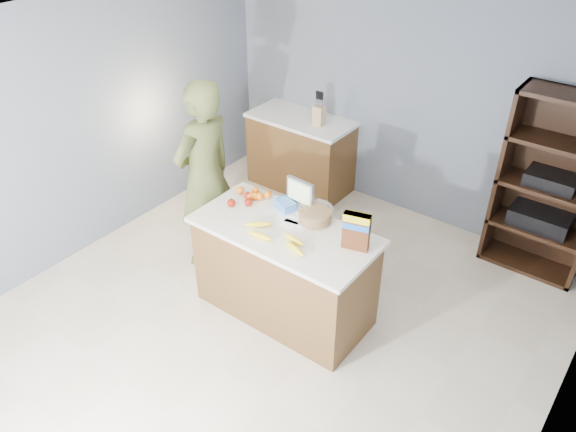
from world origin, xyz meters
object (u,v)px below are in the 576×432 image
Objects in this scene: cereal_box at (356,229)px; tv at (300,193)px; shelving_unit at (550,189)px; person at (205,177)px; counter_peninsula at (285,274)px.

tv is at bearing 163.54° from cereal_box.
shelving_unit is 0.95× the size of person.
person is at bearing -171.50° from tv.
person reaches higher than shelving_unit.
person is 1.01m from tv.
cereal_box is (0.60, 0.13, 0.67)m from counter_peninsula.
counter_peninsula is at bearing -127.11° from shelving_unit.
tv is at bearing 103.05° from counter_peninsula.
counter_peninsula is 1.21m from person.
shelving_unit reaches higher than cereal_box.
counter_peninsula is 5.53× the size of tv.
shelving_unit reaches higher than tv.
person is 6.01× the size of cereal_box.
person is at bearing 170.63° from counter_peninsula.
cereal_box is (-0.95, -1.92, 0.22)m from shelving_unit.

